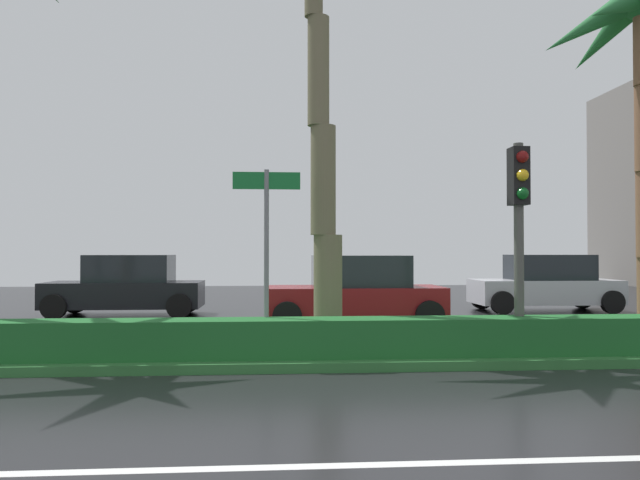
{
  "coord_description": "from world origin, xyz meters",
  "views": [
    {
      "loc": [
        -0.42,
        -3.27,
        1.81
      ],
      "look_at": [
        0.58,
        10.33,
        2.07
      ],
      "focal_mm": 35.02,
      "sensor_mm": 36.0,
      "label": 1
    }
  ],
  "objects_px": {
    "car_in_traffic_leading": "(127,287)",
    "car_in_traffic_third": "(546,284)",
    "traffic_signal_median_right": "(519,208)",
    "car_in_traffic_second": "(356,292)",
    "street_name_sign": "(266,235)"
  },
  "relations": [
    {
      "from": "traffic_signal_median_right",
      "to": "car_in_traffic_leading",
      "type": "distance_m",
      "value": 11.59
    },
    {
      "from": "traffic_signal_median_right",
      "to": "car_in_traffic_second",
      "type": "distance_m",
      "value": 5.77
    },
    {
      "from": "traffic_signal_median_right",
      "to": "car_in_traffic_third",
      "type": "distance_m",
      "value": 9.57
    },
    {
      "from": "traffic_signal_median_right",
      "to": "car_in_traffic_second",
      "type": "xyz_separation_m",
      "value": [
        -2.05,
        5.12,
        -1.71
      ]
    },
    {
      "from": "car_in_traffic_leading",
      "to": "street_name_sign",
      "type": "bearing_deg",
      "value": 117.28
    },
    {
      "from": "car_in_traffic_third",
      "to": "traffic_signal_median_right",
      "type": "bearing_deg",
      "value": 63.41
    },
    {
      "from": "car_in_traffic_leading",
      "to": "car_in_traffic_second",
      "type": "bearing_deg",
      "value": 154.98
    },
    {
      "from": "traffic_signal_median_right",
      "to": "car_in_traffic_second",
      "type": "bearing_deg",
      "value": 111.8
    },
    {
      "from": "street_name_sign",
      "to": "car_in_traffic_third",
      "type": "height_order",
      "value": "street_name_sign"
    },
    {
      "from": "car_in_traffic_leading",
      "to": "car_in_traffic_third",
      "type": "distance_m",
      "value": 12.43
    },
    {
      "from": "car_in_traffic_leading",
      "to": "car_in_traffic_third",
      "type": "bearing_deg",
      "value": -178.04
    },
    {
      "from": "car_in_traffic_second",
      "to": "street_name_sign",
      "type": "bearing_deg",
      "value": 66.87
    },
    {
      "from": "traffic_signal_median_right",
      "to": "car_in_traffic_third",
      "type": "height_order",
      "value": "traffic_signal_median_right"
    },
    {
      "from": "traffic_signal_median_right",
      "to": "car_in_traffic_third",
      "type": "bearing_deg",
      "value": 63.41
    },
    {
      "from": "traffic_signal_median_right",
      "to": "car_in_traffic_leading",
      "type": "height_order",
      "value": "traffic_signal_median_right"
    }
  ]
}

